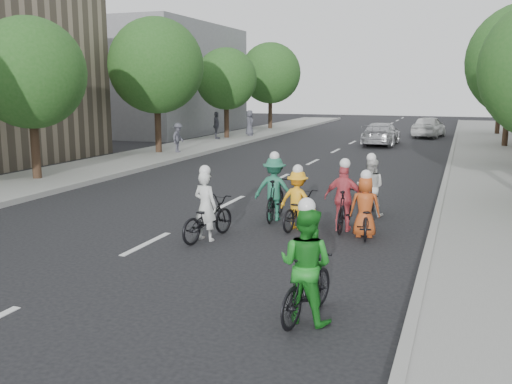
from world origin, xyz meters
The scene contains 24 objects.
ground centered at (0.00, 0.00, 0.00)m, with size 120.00×120.00×0.00m, color black.
sidewalk_left centered at (-8.00, 10.00, 0.07)m, with size 4.00×80.00×0.15m, color gray.
curb_left centered at (-6.05, 10.00, 0.09)m, with size 0.18×80.00×0.18m, color #999993.
sidewalk_right centered at (8.00, 10.00, 0.07)m, with size 4.00×80.00×0.15m, color gray.
curb_right centered at (6.05, 10.00, 0.09)m, with size 0.18×80.00×0.18m, color #999993.
bldg_sw centered at (-16.00, 28.00, 4.00)m, with size 10.00×14.00×8.00m, color slate.
tree_l_2 centered at (-8.20, 6.00, 3.96)m, with size 4.00×4.00×5.97m.
tree_l_3 centered at (-8.20, 15.00, 4.52)m, with size 4.80×4.80×6.93m.
tree_l_4 centered at (-8.20, 24.00, 3.96)m, with size 4.00×4.00×5.97m.
tree_l_5 centered at (-8.20, 33.00, 4.52)m, with size 4.80×4.80×6.93m.
tree_r_2 centered at (8.80, 24.60, 3.96)m, with size 4.00×4.00×5.97m.
tree_r_3 centered at (8.80, 33.60, 4.52)m, with size 4.80×4.80×6.93m.
cyclist_0 centered at (3.94, 2.76, 0.66)m, with size 0.97×1.74×1.80m.
cyclist_1 centered at (1.12, 0.85, 0.57)m, with size 1.02×1.96×1.75m.
cyclist_2 centered at (2.81, 2.59, 0.59)m, with size 1.02×1.83×1.62m.
cyclist_3 centered at (4.28, 4.68, 0.62)m, with size 0.79×1.54×1.73m.
cyclist_4 centered at (4.52, 2.40, 0.55)m, with size 0.85×1.77×1.60m.
cyclist_5 centered at (4.49, -2.86, 0.72)m, with size 0.96×1.77×1.91m.
cyclist_6 centered at (1.97, 3.28, 0.71)m, with size 1.13×1.88×1.83m.
follow_car_lead centered at (1.90, 23.99, 0.68)m, with size 1.91×4.70×1.36m, color #B7B8BC.
follow_car_trail centered at (4.24, 30.61, 0.74)m, with size 1.74×4.34×1.48m, color white.
spectator_0 centered at (-7.24, 15.33, 0.90)m, with size 0.97×0.56×1.50m, color #52525F.
spectator_1 centered at (-8.38, 22.75, 1.02)m, with size 1.02×0.43×1.75m, color #4B4C58.
spectator_2 centered at (-7.29, 25.89, 1.02)m, with size 0.85×0.55×1.73m, color #52525F.
Camera 1 is at (6.60, -10.83, 3.51)m, focal length 40.00 mm.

